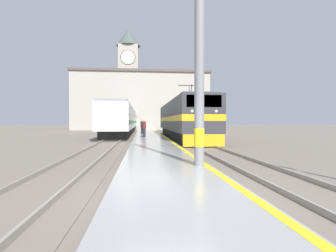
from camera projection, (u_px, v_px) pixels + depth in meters
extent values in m
plane|color=#70665B|center=(148.00, 134.00, 36.03)|extent=(200.00, 200.00, 0.00)
cube|color=#999999|center=(148.00, 135.00, 31.05)|extent=(2.92, 140.00, 0.31)
cube|color=yellow|center=(159.00, 133.00, 31.18)|extent=(0.20, 140.00, 0.00)
cube|color=#70665B|center=(176.00, 136.00, 31.38)|extent=(2.84, 140.00, 0.02)
cube|color=gray|center=(170.00, 135.00, 31.30)|extent=(0.07, 140.00, 0.14)
cube|color=gray|center=(181.00, 135.00, 31.45)|extent=(0.07, 140.00, 0.14)
cube|color=#70665B|center=(120.00, 136.00, 30.73)|extent=(2.84, 140.00, 0.02)
cube|color=gray|center=(114.00, 135.00, 30.66)|extent=(0.07, 140.00, 0.14)
cube|color=gray|center=(126.00, 135.00, 30.80)|extent=(0.07, 140.00, 0.14)
cube|color=black|center=(181.00, 134.00, 26.71)|extent=(2.46, 18.10, 0.90)
cube|color=#333338|center=(181.00, 116.00, 26.68)|extent=(2.90, 19.68, 2.70)
cube|color=gold|center=(181.00, 119.00, 26.69)|extent=(2.92, 19.70, 0.44)
cube|color=gold|center=(204.00, 140.00, 17.07)|extent=(2.75, 0.30, 0.81)
cube|color=black|center=(204.00, 101.00, 16.94)|extent=(2.32, 0.12, 0.80)
sphere|color=white|center=(192.00, 111.00, 16.83)|extent=(0.20, 0.20, 0.20)
sphere|color=white|center=(216.00, 111.00, 16.99)|extent=(0.20, 0.20, 0.20)
cube|color=#4C4C51|center=(181.00, 103.00, 26.66)|extent=(2.61, 18.69, 0.12)
cylinder|color=#333333|center=(191.00, 91.00, 21.40)|extent=(0.06, 0.63, 1.03)
cylinder|color=#333333|center=(190.00, 92.00, 22.10)|extent=(0.06, 0.63, 1.03)
cube|color=#262626|center=(190.00, 85.00, 21.74)|extent=(2.03, 0.08, 0.06)
cube|color=black|center=(126.00, 130.00, 41.57)|extent=(2.46, 38.72, 0.90)
cube|color=silver|center=(126.00, 119.00, 41.54)|extent=(2.90, 40.33, 2.51)
cube|color=black|center=(126.00, 116.00, 41.53)|extent=(2.92, 39.52, 0.64)
cube|color=#338442|center=(126.00, 122.00, 41.55)|extent=(2.92, 39.52, 0.36)
cube|color=gray|center=(126.00, 110.00, 41.52)|extent=(2.67, 40.33, 0.20)
cylinder|color=gray|center=(199.00, 50.00, 8.36)|extent=(0.31, 0.31, 7.43)
cylinder|color=yellow|center=(199.00, 137.00, 8.41)|extent=(0.33, 0.33, 0.60)
cylinder|color=#23232D|center=(144.00, 133.00, 23.82)|extent=(0.26, 0.26, 0.75)
cylinder|color=maroon|center=(144.00, 125.00, 23.81)|extent=(0.34, 0.34, 0.62)
sphere|color=tan|center=(144.00, 121.00, 23.80)|extent=(0.20, 0.20, 0.20)
cylinder|color=#23232D|center=(142.00, 130.00, 30.41)|extent=(0.26, 0.26, 0.77)
cylinder|color=black|center=(142.00, 124.00, 30.40)|extent=(0.34, 0.34, 0.64)
sphere|color=tan|center=(142.00, 121.00, 30.40)|extent=(0.21, 0.21, 0.21)
cube|color=#ADA393|center=(129.00, 87.00, 68.60)|extent=(4.99, 4.99, 21.41)
cylinder|color=black|center=(128.00, 57.00, 65.97)|extent=(3.79, 0.06, 3.79)
cylinder|color=white|center=(128.00, 57.00, 65.94)|extent=(3.49, 0.10, 3.49)
cone|color=#47514C|center=(128.00, 38.00, 68.37)|extent=(6.23, 6.23, 4.49)
cube|color=#A8A399|center=(141.00, 102.00, 55.94)|extent=(27.90, 7.86, 11.69)
cube|color=#564C47|center=(141.00, 74.00, 55.84)|extent=(28.50, 8.46, 0.50)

